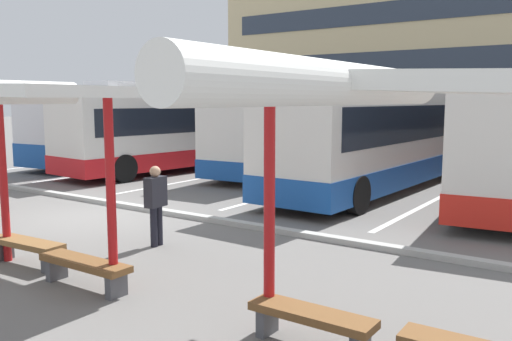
# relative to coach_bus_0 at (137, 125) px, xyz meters

# --- Properties ---
(ground_plane) EXTENTS (160.00, 160.00, 0.00)m
(ground_plane) POSITION_rel_coach_bus_0_xyz_m (8.47, -9.36, -1.71)
(ground_plane) COLOR slate
(terminal_building) EXTENTS (42.10, 10.23, 21.84)m
(terminal_building) POSITION_rel_coach_bus_0_xyz_m (8.51, 28.56, 7.85)
(terminal_building) COLOR #D1BC8C
(terminal_building) RESTS_ON ground
(coach_bus_0) EXTENTS (3.64, 11.95, 3.72)m
(coach_bus_0) POSITION_rel_coach_bus_0_xyz_m (0.00, 0.00, 0.00)
(coach_bus_0) COLOR silver
(coach_bus_0) RESTS_ON ground
(coach_bus_1) EXTENTS (3.51, 10.70, 3.51)m
(coach_bus_1) POSITION_rel_coach_bus_0_xyz_m (3.96, -1.38, -0.08)
(coach_bus_1) COLOR silver
(coach_bus_1) RESTS_ON ground
(coach_bus_2) EXTENTS (3.22, 10.60, 3.64)m
(coach_bus_2) POSITION_rel_coach_bus_0_xyz_m (8.32, 1.00, -0.01)
(coach_bus_2) COLOR silver
(coach_bus_2) RESTS_ON ground
(coach_bus_3) EXTENTS (2.91, 12.16, 3.64)m
(coach_bus_3) POSITION_rel_coach_bus_0_xyz_m (12.73, -0.91, -0.02)
(coach_bus_3) COLOR silver
(coach_bus_3) RESTS_ON ground
(lane_stripe_0) EXTENTS (0.16, 14.00, 0.01)m
(lane_stripe_0) POSITION_rel_coach_bus_0_xyz_m (-2.08, 0.01, -1.71)
(lane_stripe_0) COLOR white
(lane_stripe_0) RESTS_ON ground
(lane_stripe_1) EXTENTS (0.16, 14.00, 0.01)m
(lane_stripe_1) POSITION_rel_coach_bus_0_xyz_m (2.14, 0.01, -1.71)
(lane_stripe_1) COLOR white
(lane_stripe_1) RESTS_ON ground
(lane_stripe_2) EXTENTS (0.16, 14.00, 0.01)m
(lane_stripe_2) POSITION_rel_coach_bus_0_xyz_m (6.36, 0.01, -1.71)
(lane_stripe_2) COLOR white
(lane_stripe_2) RESTS_ON ground
(lane_stripe_3) EXTENTS (0.16, 14.00, 0.01)m
(lane_stripe_3) POSITION_rel_coach_bus_0_xyz_m (10.58, 0.01, -1.71)
(lane_stripe_3) COLOR white
(lane_stripe_3) RESTS_ON ground
(lane_stripe_4) EXTENTS (0.16, 14.00, 0.01)m
(lane_stripe_4) POSITION_rel_coach_bus_0_xyz_m (14.80, 0.01, -1.71)
(lane_stripe_4) COLOR white
(lane_stripe_4) RESTS_ON ground
(waiting_shelter_2) EXTENTS (3.87, 4.98, 3.18)m
(waiting_shelter_2) POSITION_rel_coach_bus_0_xyz_m (11.63, -12.94, 1.24)
(waiting_shelter_2) COLOR red
(waiting_shelter_2) RESTS_ON ground
(bench_4) EXTENTS (1.62, 0.53, 0.45)m
(bench_4) POSITION_rel_coach_bus_0_xyz_m (10.73, -12.62, -1.38)
(bench_4) COLOR brown
(bench_4) RESTS_ON ground
(bench_5) EXTENTS (1.72, 0.44, 0.45)m
(bench_5) POSITION_rel_coach_bus_0_xyz_m (12.53, -12.77, -1.38)
(bench_5) COLOR brown
(bench_5) RESTS_ON ground
(waiting_shelter_3) EXTENTS (4.14, 4.92, 3.20)m
(waiting_shelter_3) POSITION_rel_coach_bus_0_xyz_m (17.28, -12.70, 1.26)
(waiting_shelter_3) COLOR red
(waiting_shelter_3) RESTS_ON ground
(bench_6) EXTENTS (1.54, 0.43, 0.45)m
(bench_6) POSITION_rel_coach_bus_0_xyz_m (16.38, -12.55, -1.38)
(bench_6) COLOR brown
(bench_6) RESTS_ON ground
(platform_kerb) EXTENTS (44.00, 0.24, 0.12)m
(platform_kerb) POSITION_rel_coach_bus_0_xyz_m (8.47, -8.13, -1.65)
(platform_kerb) COLOR #ADADA8
(platform_kerb) RESTS_ON ground
(waiting_passenger_0) EXTENTS (0.26, 0.48, 1.61)m
(waiting_passenger_0) POSITION_rel_coach_bus_0_xyz_m (11.69, -10.40, -0.79)
(waiting_passenger_0) COLOR black
(waiting_passenger_0) RESTS_ON ground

